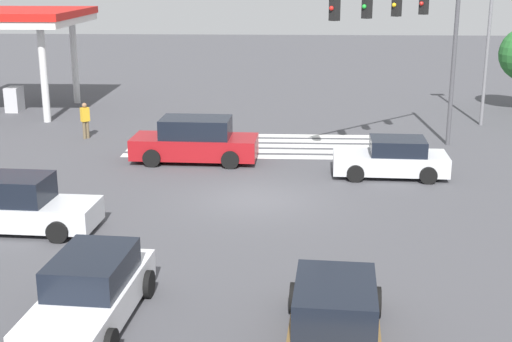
% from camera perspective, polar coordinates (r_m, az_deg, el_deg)
% --- Properties ---
extents(ground_plane, '(122.67, 122.67, 0.00)m').
position_cam_1_polar(ground_plane, '(23.45, -0.00, -2.27)').
color(ground_plane, '#47474C').
extents(crosswalk_markings, '(11.45, 4.40, 0.01)m').
position_cam_1_polar(crosswalk_markings, '(30.59, 0.60, 2.05)').
color(crosswalk_markings, silver).
rests_on(crosswalk_markings, ground_plane).
extents(traffic_signal_mast, '(5.79, 5.79, 6.74)m').
position_cam_1_polar(traffic_signal_mast, '(28.55, 12.44, 11.20)').
color(traffic_signal_mast, '#47474C').
rests_on(traffic_signal_mast, ground_plane).
extents(car_0, '(4.19, 2.16, 1.41)m').
position_cam_1_polar(car_0, '(26.38, 10.81, 0.98)').
color(car_0, silver).
rests_on(car_0, ground_plane).
extents(car_2, '(4.33, 2.15, 1.62)m').
position_cam_1_polar(car_2, '(21.61, -18.22, -2.70)').
color(car_2, silver).
rests_on(car_2, ground_plane).
extents(car_3, '(4.94, 2.31, 1.74)m').
position_cam_1_polar(car_3, '(28.00, -4.89, 2.41)').
color(car_3, maroon).
rests_on(car_3, ground_plane).
extents(car_4, '(2.18, 4.58, 1.48)m').
position_cam_1_polar(car_4, '(15.72, -13.07, -9.43)').
color(car_4, silver).
rests_on(car_4, ground_plane).
extents(car_6, '(2.24, 4.83, 1.57)m').
position_cam_1_polar(car_6, '(14.31, 6.30, -11.63)').
color(car_6, brown).
rests_on(car_6, ground_plane).
extents(gas_station_canopy, '(7.58, 7.58, 5.31)m').
position_cam_1_polar(gas_station_canopy, '(39.61, -19.30, 11.23)').
color(gas_station_canopy, silver).
rests_on(gas_station_canopy, ground_plane).
extents(pedestrian, '(0.41, 0.41, 1.61)m').
position_cam_1_polar(pedestrian, '(32.61, -13.50, 4.08)').
color(pedestrian, brown).
rests_on(pedestrian, ground_plane).
extents(street_light_pole_a, '(0.80, 0.36, 8.41)m').
position_cam_1_polar(street_light_pole_a, '(35.69, 18.21, 11.40)').
color(street_light_pole_a, slate).
rests_on(street_light_pole_a, ground_plane).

